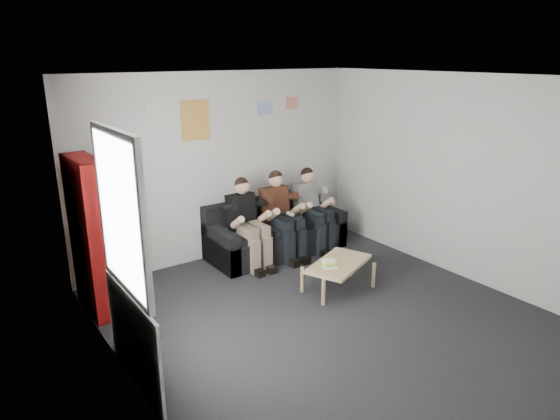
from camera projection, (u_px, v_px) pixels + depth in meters
name	position (u px, v px, depth m)	size (l,w,h in m)	color
room_shell	(337.00, 208.00, 5.31)	(5.00, 5.00, 5.00)	black
sofa	(275.00, 234.00, 7.62)	(2.11, 0.86, 0.81)	black
bookshelf	(92.00, 237.00, 5.71)	(0.28, 0.83, 1.84)	maroon
coffee_table	(339.00, 266.00, 6.37)	(0.94, 0.52, 0.38)	tan
game_cases	(330.00, 264.00, 6.25)	(0.22, 0.20, 0.05)	white
person_left	(249.00, 223.00, 7.04)	(0.38, 0.82, 1.27)	black
person_middle	(283.00, 215.00, 7.36)	(0.39, 0.85, 1.29)	#532B1B
person_right	(313.00, 209.00, 7.69)	(0.38, 0.81, 1.26)	white
radiator	(142.00, 347.00, 4.58)	(0.10, 0.64, 0.60)	white
window	(127.00, 281.00, 4.33)	(0.05, 1.30, 2.36)	white
poster_large	(195.00, 120.00, 6.82)	(0.42, 0.01, 0.55)	gold
poster_blue	(265.00, 108.00, 7.42)	(0.25, 0.01, 0.20)	blue
poster_pink	(292.00, 103.00, 7.68)	(0.22, 0.01, 0.18)	#D14192
poster_sign	(152.00, 108.00, 6.43)	(0.20, 0.01, 0.14)	silver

